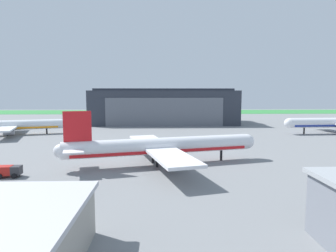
{
  "coord_description": "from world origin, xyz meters",
  "views": [
    {
      "loc": [
        -0.94,
        -69.66,
        15.04
      ],
      "look_at": [
        2.04,
        19.55,
        5.34
      ],
      "focal_mm": 31.49,
      "sensor_mm": 36.0,
      "label": 1
    }
  ],
  "objects_px": {
    "airliner_near_left": "(162,146)",
    "airliner_far_left": "(12,126)",
    "maintenance_hangar": "(164,107)",
    "ops_van": "(9,171)"
  },
  "relations": [
    {
      "from": "maintenance_hangar",
      "to": "ops_van",
      "type": "xyz_separation_m",
      "value": [
        -30.06,
        -100.42,
        -7.27
      ]
    },
    {
      "from": "maintenance_hangar",
      "to": "airliner_far_left",
      "type": "bearing_deg",
      "value": -141.94
    },
    {
      "from": "maintenance_hangar",
      "to": "ops_van",
      "type": "relative_size",
      "value": 16.88
    },
    {
      "from": "maintenance_hangar",
      "to": "airliner_near_left",
      "type": "distance_m",
      "value": 91.78
    },
    {
      "from": "airliner_far_left",
      "to": "ops_van",
      "type": "xyz_separation_m",
      "value": [
        26.58,
        -56.06,
        -2.34
      ]
    },
    {
      "from": "maintenance_hangar",
      "to": "airliner_near_left",
      "type": "bearing_deg",
      "value": -91.41
    },
    {
      "from": "airliner_near_left",
      "to": "airliner_far_left",
      "type": "bearing_deg",
      "value": 139.01
    },
    {
      "from": "airliner_near_left",
      "to": "ops_van",
      "type": "xyz_separation_m",
      "value": [
        -27.81,
        -8.78,
        -2.7
      ]
    },
    {
      "from": "airliner_far_left",
      "to": "airliner_near_left",
      "type": "distance_m",
      "value": 72.07
    },
    {
      "from": "airliner_near_left",
      "to": "ops_van",
      "type": "bearing_deg",
      "value": -162.48
    }
  ]
}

